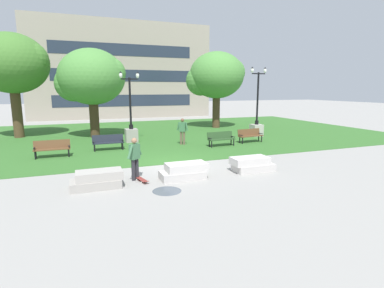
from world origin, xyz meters
TOP-DOWN VIEW (x-y plane):
  - ground_plane at (0.00, 0.00)m, footprint 140.00×140.00m
  - grass_lawn at (0.00, 10.00)m, footprint 40.00×20.00m
  - concrete_block_center at (-3.60, -2.44)m, footprint 1.87×0.90m
  - concrete_block_left at (-0.23, -2.48)m, footprint 1.90×0.90m
  - concrete_block_right at (2.96, -2.44)m, footprint 1.93×0.90m
  - person_skateboarder at (-2.12, -1.95)m, footprint 0.74×0.81m
  - skateboard at (-1.94, -2.23)m, footprint 0.43×1.04m
  - puddle at (-1.31, -3.69)m, footprint 1.05×1.05m
  - park_bench_near_left at (4.25, 3.32)m, footprint 1.83×0.66m
  - park_bench_near_right at (-2.58, 4.54)m, footprint 1.80×0.55m
  - park_bench_far_left at (-5.55, 3.59)m, footprint 1.81×0.56m
  - park_bench_far_right at (6.69, 3.85)m, footprint 1.85×0.72m
  - lamp_post_center at (-0.84, 6.79)m, footprint 1.32×0.80m
  - lamp_post_left at (8.60, 6.04)m, footprint 1.32×0.80m
  - tree_near_left at (-8.47, 11.79)m, footprint 5.31×5.06m
  - tree_far_right at (7.85, 11.91)m, footprint 5.22×4.97m
  - tree_near_right at (-3.12, 9.86)m, footprint 4.99×4.76m
  - person_bystander_near_lawn at (2.12, 4.65)m, footprint 0.66×0.61m
  - building_facade_distant at (1.37, 24.50)m, footprint 22.22×1.03m

SIDE VIEW (x-z plane):
  - ground_plane at x=0.00m, z-range 0.00..0.00m
  - puddle at x=-1.31m, z-range 0.00..0.01m
  - grass_lawn at x=0.00m, z-range 0.00..0.02m
  - skateboard at x=-1.94m, z-range 0.02..0.15m
  - concrete_block_center at x=-3.60m, z-range -0.01..0.63m
  - concrete_block_left at x=-0.23m, z-range -0.01..0.63m
  - concrete_block_right at x=2.96m, z-range -0.01..0.63m
  - park_bench_near_left at x=4.25m, z-range 0.09..0.99m
  - park_bench_near_right at x=-2.58m, z-range 0.09..0.99m
  - park_bench_far_left at x=-5.55m, z-range 0.09..0.99m
  - park_bench_far_right at x=6.69m, z-range 0.09..0.99m
  - person_skateboarder at x=-2.12m, z-range 0.11..1.82m
  - person_bystander_near_lawn at x=2.12m, z-range 0.13..1.84m
  - lamp_post_center at x=-0.84m, z-range -1.37..3.35m
  - lamp_post_left at x=8.60m, z-range -1.53..3.67m
  - tree_near_right at x=-3.12m, z-range 1.16..7.63m
  - tree_far_right at x=7.85m, z-range 1.29..8.23m
  - tree_near_left at x=-8.47m, z-range 1.55..9.10m
  - building_facade_distant at x=1.37m, z-range -0.01..11.74m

